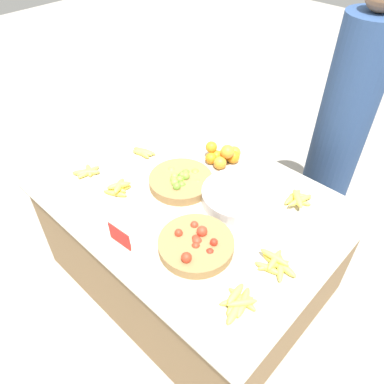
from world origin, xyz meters
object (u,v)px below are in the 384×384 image
lime_bowl (181,181)px  tomato_basket (196,245)px  price_sign (120,237)px  vendor_person (340,133)px  metal_bowl (238,196)px

lime_bowl → tomato_basket: 0.46m
price_sign → vendor_person: vendor_person is taller
metal_bowl → vendor_person: bearing=80.9°
price_sign → vendor_person: (0.35, 1.45, 0.04)m
lime_bowl → price_sign: price_sign is taller
tomato_basket → price_sign: bearing=-141.1°
vendor_person → metal_bowl: bearing=-99.1°
lime_bowl → tomato_basket: size_ratio=0.99×
tomato_basket → metal_bowl: 0.39m
lime_bowl → price_sign: size_ratio=2.56×
metal_bowl → vendor_person: (0.13, 0.84, 0.05)m
price_sign → vendor_person: 1.49m
lime_bowl → vendor_person: 1.05m
tomato_basket → price_sign: 0.36m
lime_bowl → metal_bowl: lime_bowl is taller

